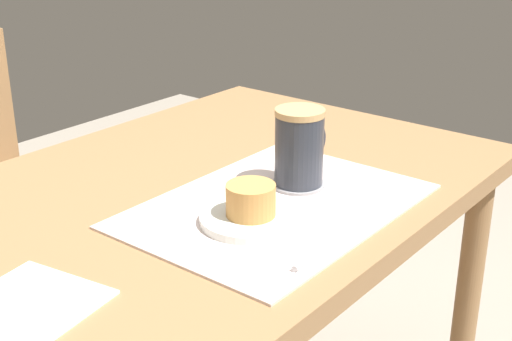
{
  "coord_description": "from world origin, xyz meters",
  "views": [
    {
      "loc": [
        -0.75,
        -0.74,
        1.17
      ],
      "look_at": [
        0.04,
        -0.11,
        0.76
      ],
      "focal_mm": 50.0,
      "sensor_mm": 36.0,
      "label": 1
    }
  ],
  "objects_px": {
    "coffee_mug": "(300,146)",
    "dining_table": "(190,240)",
    "pastry_plate": "(251,219)",
    "pastry": "(251,200)"
  },
  "relations": [
    {
      "from": "pastry_plate",
      "to": "dining_table",
      "type": "bearing_deg",
      "value": 79.42
    },
    {
      "from": "pastry_plate",
      "to": "pastry",
      "type": "relative_size",
      "value": 2.07
    },
    {
      "from": "dining_table",
      "to": "pastry_plate",
      "type": "bearing_deg",
      "value": -100.58
    },
    {
      "from": "dining_table",
      "to": "coffee_mug",
      "type": "relative_size",
      "value": 8.83
    },
    {
      "from": "pastry_plate",
      "to": "coffee_mug",
      "type": "height_order",
      "value": "coffee_mug"
    },
    {
      "from": "pastry",
      "to": "coffee_mug",
      "type": "relative_size",
      "value": 0.58
    },
    {
      "from": "pastry_plate",
      "to": "pastry",
      "type": "bearing_deg",
      "value": 0.0
    },
    {
      "from": "dining_table",
      "to": "pastry",
      "type": "xyz_separation_m",
      "value": [
        -0.03,
        -0.15,
        0.13
      ]
    },
    {
      "from": "coffee_mug",
      "to": "dining_table",
      "type": "bearing_deg",
      "value": 134.35
    },
    {
      "from": "dining_table",
      "to": "pastry",
      "type": "relative_size",
      "value": 15.29
    }
  ]
}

